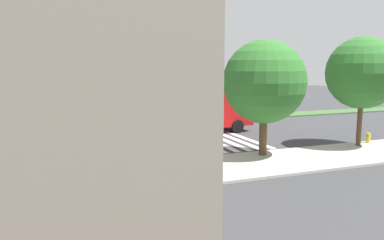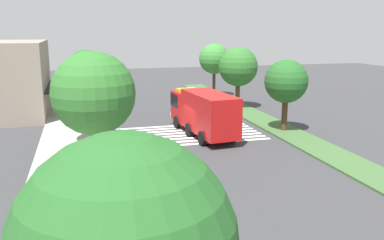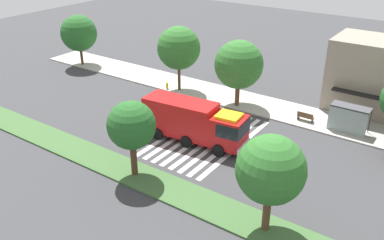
{
  "view_description": "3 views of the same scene",
  "coord_description": "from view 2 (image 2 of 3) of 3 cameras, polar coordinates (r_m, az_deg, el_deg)",
  "views": [
    {
      "loc": [
        11.97,
        27.4,
        5.6
      ],
      "look_at": [
        1.58,
        0.54,
        1.42
      ],
      "focal_mm": 35.31,
      "sensor_mm": 36.0,
      "label": 1
    },
    {
      "loc": [
        -32.25,
        8.5,
        8.79
      ],
      "look_at": [
        -1.18,
        0.15,
        1.67
      ],
      "focal_mm": 39.16,
      "sensor_mm": 36.0,
      "label": 2
    },
    {
      "loc": [
        18.73,
        -28.01,
        18.05
      ],
      "look_at": [
        -0.73,
        0.07,
        1.32
      ],
      "focal_mm": 38.63,
      "sensor_mm": 36.0,
      "label": 3
    }
  ],
  "objects": [
    {
      "name": "median_tree_center",
      "position": [
        54.33,
        3.04,
        8.31
      ],
      "size": [
        3.89,
        3.89,
        6.69
      ],
      "color": "#47301E",
      "rests_on": "median_strip"
    },
    {
      "name": "bus_stop_shelter",
      "position": [
        43.92,
        -14.51,
        3.03
      ],
      "size": [
        3.5,
        1.4,
        2.46
      ],
      "color": "#4C4C51",
      "rests_on": "sidewalk"
    },
    {
      "name": "sidewalk_tree_east",
      "position": [
        47.81,
        -14.24,
        6.91
      ],
      "size": [
        3.89,
        3.89,
        6.31
      ],
      "color": "#513823",
      "rests_on": "sidewalk"
    },
    {
      "name": "parked_car_west",
      "position": [
        50.32,
        -11.56,
        3.17
      ],
      "size": [
        4.45,
        2.14,
        1.68
      ],
      "rotation": [
        0.0,
        0.0,
        -0.01
      ],
      "color": "#720505",
      "rests_on": "ground_plane"
    },
    {
      "name": "sidewalk_tree_center",
      "position": [
        32.26,
        -13.71,
        4.69
      ],
      "size": [
        5.02,
        5.02,
        7.0
      ],
      "color": "#513823",
      "rests_on": "sidewalk"
    },
    {
      "name": "ground_plane",
      "position": [
        34.49,
        -0.26,
        -2.29
      ],
      "size": [
        120.0,
        120.0,
        0.0
      ],
      "primitive_type": "plane",
      "color": "#38383A"
    },
    {
      "name": "median_tree_far_west",
      "position": [
        36.32,
        12.69,
        5.1
      ],
      "size": [
        3.67,
        3.67,
        6.05
      ],
      "color": "#47301E",
      "rests_on": "median_strip"
    },
    {
      "name": "fire_hydrant",
      "position": [
        24.45,
        -11.41,
        -7.63
      ],
      "size": [
        0.28,
        0.28,
        0.7
      ],
      "primitive_type": "cylinder",
      "color": "gold",
      "rests_on": "sidewalk"
    },
    {
      "name": "storefront_building",
      "position": [
        46.09,
        -22.84,
        5.2
      ],
      "size": [
        11.77,
        6.69,
        7.46
      ],
      "color": "gray",
      "rests_on": "ground_plane"
    },
    {
      "name": "median_strip",
      "position": [
        37.4,
        12.13,
        -1.29
      ],
      "size": [
        60.0,
        3.0,
        0.14
      ],
      "primitive_type": "cube",
      "color": "#3D6033",
      "rests_on": "ground_plane"
    },
    {
      "name": "fire_truck",
      "position": [
        34.86,
        1.35,
        1.33
      ],
      "size": [
        9.8,
        3.52,
        3.71
      ],
      "rotation": [
        0.0,
        0.0,
        0.1
      ],
      "color": "#B71414",
      "rests_on": "ground_plane"
    },
    {
      "name": "parked_car_mid",
      "position": [
        61.88,
        -12.27,
        4.89
      ],
      "size": [
        4.57,
        2.17,
        1.8
      ],
      "rotation": [
        0.0,
        0.0,
        0.02
      ],
      "color": "#720505",
      "rests_on": "ground_plane"
    },
    {
      "name": "sidewalk",
      "position": [
        33.42,
        -15.91,
        -3.14
      ],
      "size": [
        60.0,
        5.03,
        0.14
      ],
      "primitive_type": "cube",
      "color": "#ADA89E",
      "rests_on": "ground_plane"
    },
    {
      "name": "bench_near_shelter",
      "position": [
        40.22,
        -14.34,
        0.32
      ],
      "size": [
        1.6,
        0.5,
        0.9
      ],
      "color": "#4C3823",
      "rests_on": "sidewalk"
    },
    {
      "name": "median_tree_west",
      "position": [
        46.38,
        6.31,
        7.2
      ],
      "size": [
        4.29,
        4.29,
        6.62
      ],
      "color": "#513823",
      "rests_on": "median_strip"
    },
    {
      "name": "street_lamp",
      "position": [
        49.01,
        -13.75,
        6.18
      ],
      "size": [
        0.36,
        0.36,
        6.05
      ],
      "color": "#2D2D30",
      "rests_on": "sidewalk"
    },
    {
      "name": "crosswalk",
      "position": [
        35.36,
        -0.65,
        -1.91
      ],
      "size": [
        6.75,
        12.23,
        0.01
      ],
      "color": "silver",
      "rests_on": "ground_plane"
    },
    {
      "name": "sidewalk_tree_west",
      "position": [
        24.66,
        -13.25,
        3.53
      ],
      "size": [
        4.83,
        4.83,
        7.38
      ],
      "color": "#513823",
      "rests_on": "sidewalk"
    }
  ]
}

